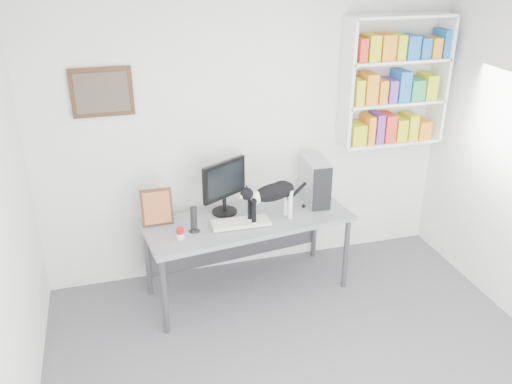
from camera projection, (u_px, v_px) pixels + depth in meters
room at (333, 239)px, 3.41m from camera, size 4.01×4.01×2.70m
bookshelf at (395, 81)px, 5.16m from camera, size 1.03×0.28×1.24m
wall_art at (102, 92)px, 4.58m from camera, size 0.52×0.04×0.42m
desk at (248, 255)px, 5.07m from camera, size 1.94×0.96×0.78m
monitor at (224, 187)px, 4.91m from camera, size 0.54×0.44×0.52m
keyboard at (241, 223)px, 4.79m from camera, size 0.53×0.21×0.04m
pc_tower at (315, 181)px, 5.15m from camera, size 0.22×0.44×0.43m
speaker at (194, 219)px, 4.64m from camera, size 0.13×0.13×0.24m
leaning_print at (157, 207)px, 4.74m from camera, size 0.28×0.11×0.34m
soup_can at (180, 233)px, 4.55m from camera, size 0.07×0.07×0.10m
cat at (272, 202)px, 4.79m from camera, size 0.63×0.31×0.38m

